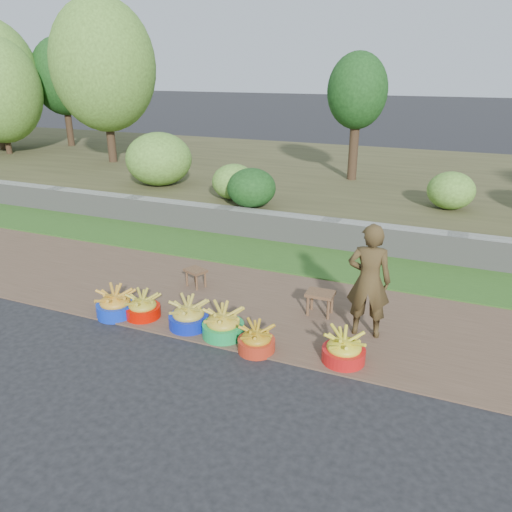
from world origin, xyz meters
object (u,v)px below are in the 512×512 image
at_px(stool_left, 196,273).
at_px(vendor_woman, 369,281).
at_px(basin_b, 143,307).
at_px(basin_c, 189,316).
at_px(basin_e, 256,340).
at_px(basin_a, 115,304).
at_px(basin_d, 223,324).
at_px(stool_right, 320,297).
at_px(basin_f, 344,350).

bearing_deg(stool_left, vendor_woman, -9.49).
relative_size(basin_b, stool_left, 1.23).
bearing_deg(basin_c, basin_e, -9.84).
xyz_separation_m(basin_a, basin_d, (1.63, 0.06, 0.00)).
distance_m(basin_e, stool_right, 1.29).
distance_m(basin_b, vendor_woman, 3.04).
height_order(basin_e, basin_f, basin_f).
bearing_deg(stool_left, basin_e, -40.34).
bearing_deg(basin_a, basin_c, 4.66).
bearing_deg(basin_a, basin_e, -2.42).
bearing_deg(basin_d, stool_left, 131.63).
distance_m(basin_f, vendor_woman, 0.95).
relative_size(basin_a, basin_f, 1.04).
bearing_deg(basin_e, basin_b, 173.94).
bearing_deg(basin_f, basin_c, 179.62).
bearing_deg(basin_f, vendor_woman, 82.27).
bearing_deg(vendor_woman, basin_d, 17.94).
height_order(basin_b, stool_right, basin_b).
bearing_deg(basin_f, basin_a, -178.63).
distance_m(basin_d, stool_left, 1.62).
height_order(basin_a, basin_e, basin_a).
relative_size(stool_left, vendor_woman, 0.26).
xyz_separation_m(basin_a, basin_e, (2.15, -0.09, -0.02)).
bearing_deg(stool_right, basin_c, -145.59).
height_order(basin_c, basin_e, basin_c).
xyz_separation_m(stool_left, stool_right, (2.04, -0.16, 0.04)).
bearing_deg(stool_left, basin_a, -113.60).
xyz_separation_m(basin_d, stool_right, (0.96, 1.05, 0.10)).
height_order(basin_b, stool_left, basin_b).
height_order(basin_c, stool_left, basin_c).
relative_size(basin_f, stool_right, 1.33).
bearing_deg(basin_e, basin_c, 170.16).
relative_size(basin_d, stool_left, 1.38).
distance_m(basin_d, stool_right, 1.43).
height_order(basin_f, stool_right, basin_f).
relative_size(basin_d, vendor_woman, 0.36).
relative_size(basin_b, basin_f, 0.94).
bearing_deg(basin_a, basin_b, 14.19).
xyz_separation_m(basin_a, vendor_woman, (3.28, 0.81, 0.58)).
distance_m(basin_c, basin_d, 0.52).
xyz_separation_m(basin_b, basin_f, (2.80, -0.02, 0.01)).
bearing_deg(basin_c, basin_a, -175.34).
xyz_separation_m(basin_c, basin_e, (1.04, -0.18, -0.02)).
height_order(basin_d, basin_f, basin_d).
relative_size(basin_b, stool_right, 1.25).
xyz_separation_m(basin_c, basin_d, (0.52, -0.04, 0.00)).
distance_m(basin_a, stool_right, 2.82).
relative_size(basin_d, basin_e, 1.18).
distance_m(basin_c, vendor_woman, 2.36).
distance_m(basin_e, stool_left, 2.10).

